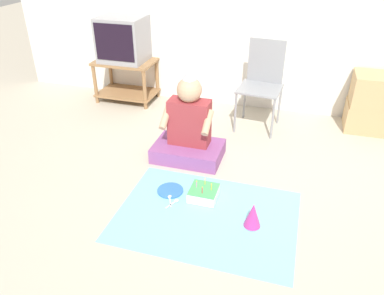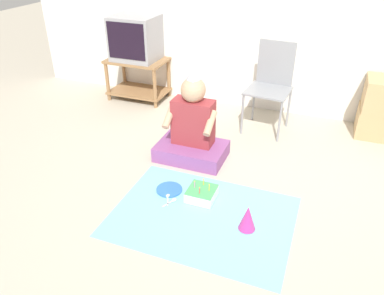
{
  "view_description": "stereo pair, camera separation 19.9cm",
  "coord_description": "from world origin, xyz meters",
  "px_view_note": "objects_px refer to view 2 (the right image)",
  "views": [
    {
      "loc": [
        0.4,
        -2.28,
        1.89
      ],
      "look_at": [
        -0.36,
        0.25,
        0.35
      ],
      "focal_mm": 35.0,
      "sensor_mm": 36.0,
      "label": 1
    },
    {
      "loc": [
        0.59,
        -2.21,
        1.89
      ],
      "look_at": [
        -0.36,
        0.25,
        0.35
      ],
      "focal_mm": 35.0,
      "sensor_mm": 36.0,
      "label": 2
    }
  ],
  "objects_px": {
    "paper_plate": "(169,189)",
    "birthday_cake": "(202,194)",
    "folding_chair": "(271,81)",
    "person_seated": "(192,131)",
    "tv": "(135,38)",
    "party_hat_blue": "(248,218)"
  },
  "relations": [
    {
      "from": "paper_plate",
      "to": "birthday_cake",
      "type": "bearing_deg",
      "value": -1.08
    },
    {
      "from": "folding_chair",
      "to": "person_seated",
      "type": "bearing_deg",
      "value": -121.29
    },
    {
      "from": "person_seated",
      "to": "paper_plate",
      "type": "relative_size",
      "value": 3.95
    },
    {
      "from": "folding_chair",
      "to": "person_seated",
      "type": "relative_size",
      "value": 1.07
    },
    {
      "from": "person_seated",
      "to": "birthday_cake",
      "type": "relative_size",
      "value": 3.86
    },
    {
      "from": "tv",
      "to": "birthday_cake",
      "type": "xyz_separation_m",
      "value": [
        1.46,
        -1.7,
        -0.72
      ]
    },
    {
      "from": "folding_chair",
      "to": "person_seated",
      "type": "xyz_separation_m",
      "value": [
        -0.54,
        -0.89,
        -0.25
      ]
    },
    {
      "from": "birthday_cake",
      "to": "paper_plate",
      "type": "relative_size",
      "value": 1.02
    },
    {
      "from": "party_hat_blue",
      "to": "paper_plate",
      "type": "xyz_separation_m",
      "value": [
        -0.72,
        0.22,
        -0.09
      ]
    },
    {
      "from": "folding_chair",
      "to": "birthday_cake",
      "type": "relative_size",
      "value": 4.14
    },
    {
      "from": "person_seated",
      "to": "paper_plate",
      "type": "xyz_separation_m",
      "value": [
        0.02,
        -0.58,
        -0.26
      ]
    },
    {
      "from": "birthday_cake",
      "to": "paper_plate",
      "type": "bearing_deg",
      "value": 178.92
    },
    {
      "from": "birthday_cake",
      "to": "party_hat_blue",
      "type": "distance_m",
      "value": 0.48
    },
    {
      "from": "tv",
      "to": "person_seated",
      "type": "distance_m",
      "value": 1.68
    },
    {
      "from": "tv",
      "to": "party_hat_blue",
      "type": "height_order",
      "value": "tv"
    },
    {
      "from": "folding_chair",
      "to": "tv",
      "type": "bearing_deg",
      "value": 172.44
    },
    {
      "from": "person_seated",
      "to": "birthday_cake",
      "type": "bearing_deg",
      "value": -62.4
    },
    {
      "from": "tv",
      "to": "birthday_cake",
      "type": "distance_m",
      "value": 2.36
    },
    {
      "from": "tv",
      "to": "person_seated",
      "type": "bearing_deg",
      "value": -43.87
    },
    {
      "from": "birthday_cake",
      "to": "party_hat_blue",
      "type": "height_order",
      "value": "party_hat_blue"
    },
    {
      "from": "tv",
      "to": "birthday_cake",
      "type": "height_order",
      "value": "tv"
    },
    {
      "from": "birthday_cake",
      "to": "paper_plate",
      "type": "distance_m",
      "value": 0.29
    }
  ]
}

